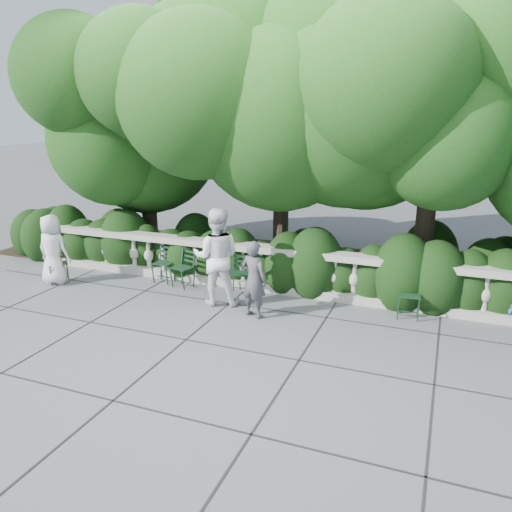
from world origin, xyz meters
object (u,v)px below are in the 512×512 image
(chair_a, at_px, (161,284))
(chair_b, at_px, (239,296))
(chair_weathered, at_px, (61,285))
(chair_e, at_px, (407,320))
(person_casual_man, at_px, (217,257))
(chair_c, at_px, (178,289))
(person_businessman, at_px, (53,250))
(person_woman_grey, at_px, (254,279))

(chair_a, height_order, chair_b, same)
(chair_weathered, bearing_deg, chair_e, -39.47)
(chair_a, height_order, chair_weathered, same)
(chair_weathered, bearing_deg, person_casual_man, -41.30)
(chair_a, distance_m, chair_c, 0.54)
(chair_a, bearing_deg, chair_weathered, -157.04)
(person_businessman, relative_size, person_casual_man, 0.81)
(chair_weathered, bearing_deg, chair_b, -33.92)
(chair_c, xyz_separation_m, person_woman_grey, (2.11, -0.82, 0.74))
(person_woman_grey, bearing_deg, person_businessman, 13.79)
(person_woman_grey, bearing_deg, chair_b, -36.61)
(chair_b, relative_size, chair_e, 1.00)
(chair_weathered, relative_size, person_casual_man, 0.43)
(chair_e, bearing_deg, chair_c, 175.14)
(chair_a, bearing_deg, chair_e, -0.61)
(chair_b, distance_m, person_woman_grey, 1.36)
(chair_c, distance_m, chair_e, 4.84)
(chair_e, relative_size, person_businessman, 0.53)
(person_businessman, bearing_deg, person_woman_grey, 177.19)
(chair_b, xyz_separation_m, person_businessman, (-4.16, -0.76, 0.79))
(person_woman_grey, relative_size, person_casual_man, 0.76)
(chair_a, relative_size, chair_c, 1.00)
(chair_weathered, bearing_deg, person_businessman, 117.52)
(chair_a, height_order, person_casual_man, person_casual_man)
(chair_b, bearing_deg, person_woman_grey, -63.01)
(person_businessman, xyz_separation_m, person_casual_man, (3.93, 0.22, 0.19))
(chair_c, relative_size, person_businessman, 0.53)
(chair_a, xyz_separation_m, person_woman_grey, (2.63, -0.95, 0.74))
(chair_a, distance_m, person_woman_grey, 2.89)
(chair_e, distance_m, person_casual_man, 3.82)
(chair_b, height_order, person_businessman, person_businessman)
(person_businessman, bearing_deg, person_casual_man, -178.05)
(chair_c, height_order, chair_weathered, same)
(chair_a, distance_m, person_casual_man, 2.05)
(person_woman_grey, bearing_deg, person_casual_man, -5.38)
(person_woman_grey, height_order, person_casual_man, person_casual_man)
(chair_weathered, relative_size, person_businessman, 0.53)
(chair_b, distance_m, person_casual_man, 1.14)
(chair_weathered, distance_m, person_casual_man, 3.91)
(person_woman_grey, bearing_deg, chair_weathered, 14.30)
(chair_a, xyz_separation_m, chair_b, (1.93, -0.05, 0.00))
(chair_c, xyz_separation_m, chair_weathered, (-2.60, -0.73, 0.00))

